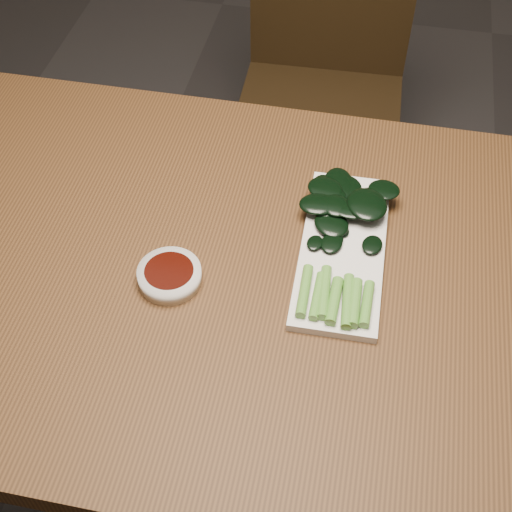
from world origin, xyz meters
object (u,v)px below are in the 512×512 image
chair_far (323,80)px  table (263,300)px  sauce_bowl (170,275)px  gai_lan (342,223)px  serving_plate (342,250)px

chair_far → table: bearing=-91.2°
table → sauce_bowl: sauce_bowl is taller
table → gai_lan: size_ratio=4.32×
table → gai_lan: bearing=42.6°
table → serving_plate: size_ratio=4.32×
gai_lan → serving_plate: bearing=-79.9°
chair_far → serving_plate: chair_far is taller
serving_plate → gai_lan: (-0.01, 0.04, 0.02)m
sauce_bowl → table: bearing=19.1°
sauce_bowl → gai_lan: gai_lan is taller
chair_far → gai_lan: size_ratio=2.74×
table → chair_far: chair_far is taller
chair_far → serving_plate: bearing=-83.2°
table → chair_far: bearing=90.6°
chair_far → serving_plate: 0.86m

